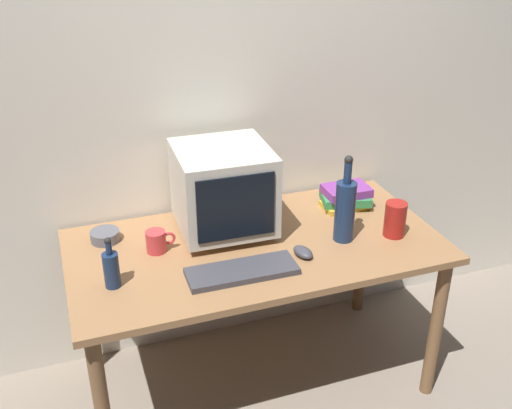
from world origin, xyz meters
TOP-DOWN VIEW (x-y plane):
  - ground_plane at (0.00, 0.00)m, footprint 6.00×6.00m
  - back_wall at (0.00, 0.45)m, footprint 4.00×0.08m
  - desk at (0.00, 0.00)m, footprint 1.52×0.78m
  - crt_monitor at (-0.09, 0.15)m, footprint 0.39×0.40m
  - keyboard at (-0.12, -0.19)m, footprint 0.42×0.16m
  - computer_mouse at (0.14, -0.15)m, footprint 0.08×0.11m
  - bottle_tall at (0.35, -0.09)m, footprint 0.08×0.08m
  - bottle_short at (-0.59, -0.11)m, footprint 0.06×0.06m
  - book_stack at (0.50, 0.18)m, footprint 0.24×0.20m
  - mug at (-0.39, 0.08)m, footprint 0.12×0.08m
  - cd_spindle at (-0.58, 0.23)m, footprint 0.12×0.12m
  - metal_canister at (0.57, -0.13)m, footprint 0.09×0.09m

SIDE VIEW (x-z plane):
  - ground_plane at x=0.00m, z-range 0.00..0.00m
  - desk at x=0.00m, z-range 0.28..1.01m
  - keyboard at x=-0.12m, z-range 0.73..0.75m
  - computer_mouse at x=0.14m, z-range 0.73..0.77m
  - cd_spindle at x=-0.58m, z-range 0.73..0.77m
  - mug at x=-0.39m, z-range 0.73..0.82m
  - book_stack at x=0.50m, z-range 0.73..0.83m
  - metal_canister at x=0.57m, z-range 0.73..0.88m
  - bottle_short at x=-0.59m, z-range 0.70..0.91m
  - bottle_tall at x=0.35m, z-range 0.68..1.06m
  - crt_monitor at x=-0.09m, z-range 0.74..1.11m
  - back_wall at x=0.00m, z-range 0.00..2.50m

